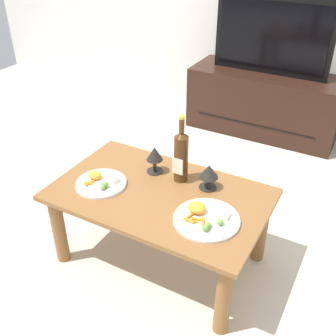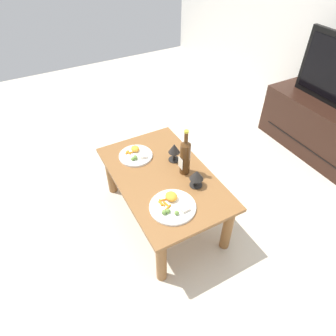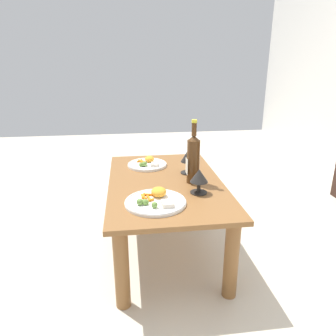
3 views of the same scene
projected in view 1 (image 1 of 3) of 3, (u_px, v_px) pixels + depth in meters
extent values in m
plane|color=beige|center=(160.00, 257.00, 2.22)|extent=(6.40, 6.40, 0.00)
cube|color=brown|center=(160.00, 195.00, 1.99)|extent=(1.05, 0.64, 0.03)
cylinder|color=brown|center=(59.00, 229.00, 2.10)|extent=(0.07, 0.07, 0.41)
cylinder|color=brown|center=(223.00, 298.00, 1.73)|extent=(0.07, 0.07, 0.41)
cylinder|color=brown|center=(116.00, 180.00, 2.48)|extent=(0.07, 0.07, 0.41)
cylinder|color=brown|center=(261.00, 228.00, 2.11)|extent=(0.07, 0.07, 0.41)
cube|color=black|center=(263.00, 103.00, 3.36)|extent=(1.21, 0.46, 0.51)
cube|color=black|center=(253.00, 124.00, 3.25)|extent=(0.97, 0.01, 0.01)
cube|color=black|center=(273.00, 35.00, 3.07)|extent=(0.91, 0.04, 0.59)
cube|color=black|center=(272.00, 36.00, 3.05)|extent=(0.84, 0.01, 0.49)
cylinder|color=#4C2D14|center=(181.00, 159.00, 2.01)|extent=(0.07, 0.07, 0.25)
cone|color=#4C2D14|center=(182.00, 135.00, 1.94)|extent=(0.07, 0.07, 0.03)
cylinder|color=#4C2D14|center=(182.00, 125.00, 1.91)|extent=(0.03, 0.03, 0.07)
cylinder|color=yellow|center=(182.00, 117.00, 1.89)|extent=(0.03, 0.03, 0.02)
cube|color=silver|center=(178.00, 166.00, 2.00)|extent=(0.06, 0.00, 0.09)
cylinder|color=black|center=(155.00, 171.00, 2.14)|extent=(0.08, 0.08, 0.01)
cylinder|color=black|center=(155.00, 165.00, 2.12)|extent=(0.02, 0.02, 0.07)
cone|color=black|center=(155.00, 153.00, 2.08)|extent=(0.09, 0.09, 0.07)
cylinder|color=black|center=(208.00, 187.00, 2.01)|extent=(0.09, 0.09, 0.01)
cylinder|color=black|center=(208.00, 182.00, 2.00)|extent=(0.02, 0.02, 0.06)
cone|color=black|center=(209.00, 171.00, 1.96)|extent=(0.09, 0.09, 0.07)
cylinder|color=white|center=(101.00, 184.00, 2.03)|extent=(0.26, 0.26, 0.01)
torus|color=white|center=(101.00, 183.00, 2.03)|extent=(0.25, 0.25, 0.01)
ellipsoid|color=orange|center=(95.00, 175.00, 2.05)|extent=(0.07, 0.06, 0.04)
cube|color=beige|center=(114.00, 179.00, 2.04)|extent=(0.07, 0.06, 0.02)
cylinder|color=orange|center=(90.00, 182.00, 2.02)|extent=(0.03, 0.05, 0.01)
cylinder|color=orange|center=(88.00, 183.00, 2.02)|extent=(0.04, 0.03, 0.01)
cylinder|color=orange|center=(86.00, 183.00, 2.01)|extent=(0.04, 0.04, 0.01)
sphere|color=olive|center=(104.00, 184.00, 2.00)|extent=(0.03, 0.03, 0.03)
sphere|color=olive|center=(103.00, 188.00, 1.97)|extent=(0.03, 0.03, 0.03)
sphere|color=olive|center=(105.00, 185.00, 1.99)|extent=(0.03, 0.03, 0.03)
cylinder|color=white|center=(207.00, 220.00, 1.80)|extent=(0.30, 0.30, 0.01)
torus|color=white|center=(207.00, 218.00, 1.79)|extent=(0.30, 0.30, 0.01)
ellipsoid|color=orange|center=(197.00, 208.00, 1.82)|extent=(0.08, 0.08, 0.05)
cube|color=beige|center=(222.00, 214.00, 1.81)|extent=(0.07, 0.06, 0.02)
cylinder|color=orange|center=(203.00, 222.00, 1.77)|extent=(0.03, 0.05, 0.01)
cylinder|color=orange|center=(198.00, 219.00, 1.78)|extent=(0.06, 0.02, 0.01)
cylinder|color=orange|center=(189.00, 216.00, 1.80)|extent=(0.02, 0.06, 0.01)
cylinder|color=orange|center=(192.00, 221.00, 1.77)|extent=(0.05, 0.03, 0.01)
cylinder|color=orange|center=(189.00, 220.00, 1.77)|extent=(0.06, 0.02, 0.01)
sphere|color=olive|center=(208.00, 225.00, 1.74)|extent=(0.03, 0.03, 0.03)
sphere|color=olive|center=(206.00, 228.00, 1.72)|extent=(0.03, 0.03, 0.03)
sphere|color=olive|center=(209.00, 224.00, 1.74)|extent=(0.03, 0.03, 0.03)
sphere|color=olive|center=(220.00, 222.00, 1.75)|extent=(0.03, 0.03, 0.03)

